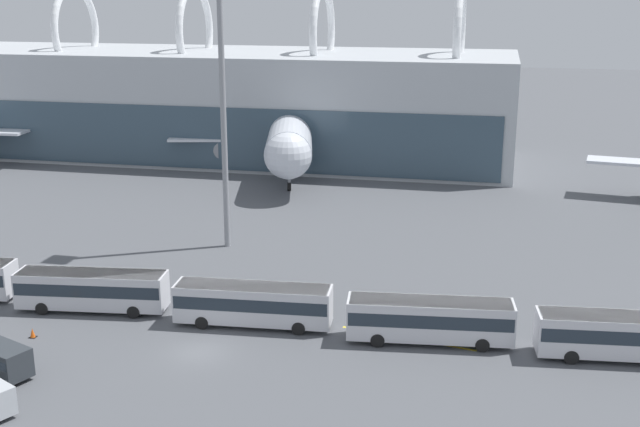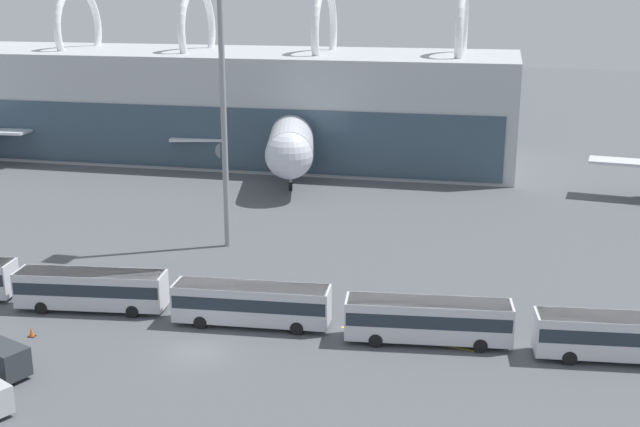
{
  "view_description": "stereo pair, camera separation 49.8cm",
  "coord_description": "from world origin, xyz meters",
  "views": [
    {
      "loc": [
        19.33,
        -48.41,
        24.55
      ],
      "look_at": [
        3.58,
        22.88,
        4.0
      ],
      "focal_mm": 45.0,
      "sensor_mm": 36.0,
      "label": 1
    },
    {
      "loc": [
        19.81,
        -48.3,
        24.55
      ],
      "look_at": [
        3.58,
        22.88,
        4.0
      ],
      "focal_mm": 45.0,
      "sensor_mm": 36.0,
      "label": 2
    }
  ],
  "objects": [
    {
      "name": "floodlight_mast",
      "position": [
        -5.86,
        23.22,
        16.88
      ],
      "size": [
        2.3,
        2.3,
        27.15
      ],
      "color": "gray",
      "rests_on": "ground_plane"
    },
    {
      "name": "shuttle_bus_2",
      "position": [
        2.34,
        5.18,
        1.87
      ],
      "size": [
        11.97,
        3.45,
        3.18
      ],
      "rotation": [
        0.0,
        0.0,
        0.07
      ],
      "color": "silver",
      "rests_on": "ground_plane"
    },
    {
      "name": "shuttle_bus_4",
      "position": [
        28.78,
        5.18,
        1.87
      ],
      "size": [
        12.02,
        3.79,
        3.18
      ],
      "rotation": [
        0.0,
        0.0,
        0.11
      ],
      "color": "silver",
      "rests_on": "ground_plane"
    },
    {
      "name": "airliner_at_gate_far",
      "position": [
        -8.03,
        56.71,
        5.46
      ],
      "size": [
        33.63,
        35.98,
        14.0
      ],
      "rotation": [
        0.0,
        0.0,
        -1.34
      ],
      "color": "silver",
      "rests_on": "ground_plane"
    },
    {
      "name": "shuttle_bus_3",
      "position": [
        15.56,
        5.05,
        1.87
      ],
      "size": [
        12.02,
        3.84,
        3.18
      ],
      "rotation": [
        0.0,
        0.0,
        0.11
      ],
      "color": "silver",
      "rests_on": "ground_plane"
    },
    {
      "name": "ground_plane",
      "position": [
        0.0,
        0.0,
        0.0
      ],
      "size": [
        440.0,
        440.0,
        0.0
      ],
      "primitive_type": "plane",
      "color": "#515459"
    },
    {
      "name": "lane_stripe_0",
      "position": [
        13.99,
        5.34,
        0.0
      ],
      "size": [
        10.02,
        2.3,
        0.01
      ],
      "primitive_type": "cube",
      "rotation": [
        0.0,
        0.0,
        -0.2
      ],
      "color": "yellow",
      "rests_on": "ground_plane"
    },
    {
      "name": "terminal_building",
      "position": [
        -54.3,
        66.64,
        8.05
      ],
      "size": [
        152.48,
        25.28,
        25.16
      ],
      "color": "#B2B7BC",
      "rests_on": "ground_plane"
    },
    {
      "name": "shuttle_bus_1",
      "position": [
        -10.89,
        5.25,
        1.87
      ],
      "size": [
        12.04,
        3.99,
        3.18
      ],
      "rotation": [
        0.0,
        0.0,
        0.12
      ],
      "color": "silver",
      "rests_on": "ground_plane"
    },
    {
      "name": "traffic_cone_0",
      "position": [
        -12.76,
        -0.38,
        0.34
      ],
      "size": [
        0.51,
        0.51,
        0.71
      ],
      "color": "black",
      "rests_on": "ground_plane"
    }
  ]
}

